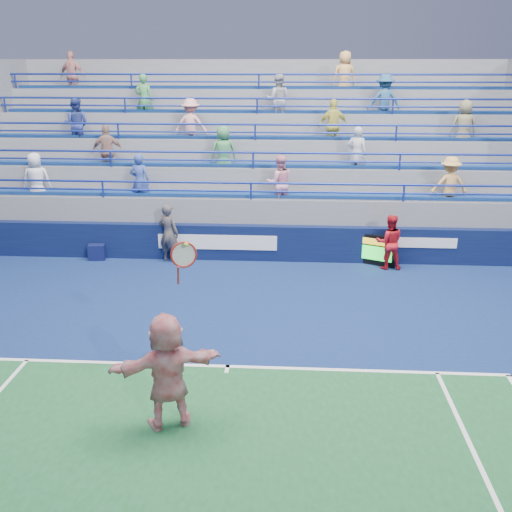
# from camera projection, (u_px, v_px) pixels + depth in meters

# --- Properties ---
(ground) EXTENTS (120.00, 120.00, 0.00)m
(ground) POSITION_uv_depth(u_px,v_px,m) (228.00, 367.00, 11.33)
(ground) COLOR #333538
(sponsor_wall) EXTENTS (18.00, 0.32, 1.10)m
(sponsor_wall) POSITION_uv_depth(u_px,v_px,m) (251.00, 243.00, 17.29)
(sponsor_wall) COLOR #0A1137
(sponsor_wall) RESTS_ON ground
(bleacher_stand) EXTENTS (18.00, 5.60, 6.13)m
(bleacher_stand) POSITION_uv_depth(u_px,v_px,m) (258.00, 185.00, 20.53)
(bleacher_stand) COLOR slate
(bleacher_stand) RESTS_ON ground
(serve_speed_board) EXTENTS (1.28, 0.68, 0.93)m
(serve_speed_board) POSITION_uv_depth(u_px,v_px,m) (374.00, 250.00, 16.91)
(serve_speed_board) COLOR black
(serve_speed_board) RESTS_ON ground
(judge_chair) EXTENTS (0.55, 0.55, 0.87)m
(judge_chair) POSITION_uv_depth(u_px,v_px,m) (98.00, 250.00, 17.48)
(judge_chair) COLOR #0C123D
(judge_chair) RESTS_ON ground
(tennis_player) EXTENTS (1.95, 1.23, 3.22)m
(tennis_player) POSITION_uv_depth(u_px,v_px,m) (168.00, 371.00, 9.24)
(tennis_player) COLOR white
(tennis_player) RESTS_ON ground
(line_judge) EXTENTS (0.77, 0.64, 1.79)m
(line_judge) POSITION_uv_depth(u_px,v_px,m) (169.00, 233.00, 17.06)
(line_judge) COLOR #121933
(line_judge) RESTS_ON ground
(ball_girl) EXTENTS (0.79, 0.62, 1.62)m
(ball_girl) POSITION_uv_depth(u_px,v_px,m) (389.00, 242.00, 16.49)
(ball_girl) COLOR red
(ball_girl) RESTS_ON ground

